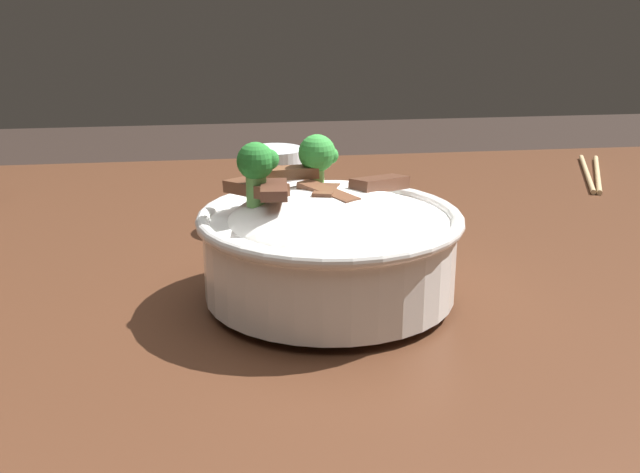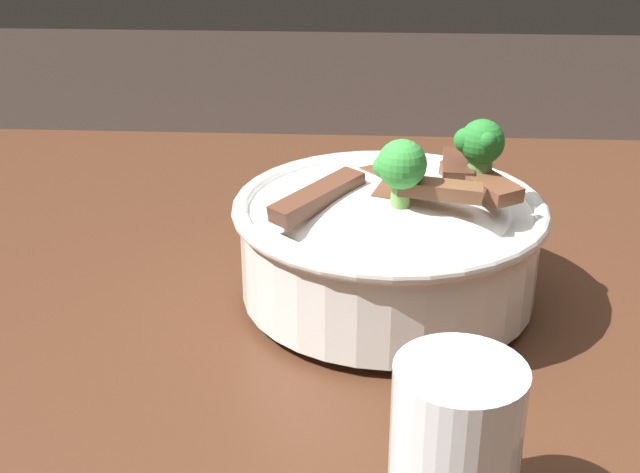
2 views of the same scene
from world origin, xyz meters
TOP-DOWN VIEW (x-y plane):
  - dining_table at (0.00, 0.00)m, footprint 1.47×1.00m
  - rice_bowl at (-0.10, -0.09)m, footprint 0.23×0.23m
  - drinking_glass at (-0.13, 0.14)m, footprint 0.07×0.07m
  - chopsticks_pair at (0.34, 0.32)m, footprint 0.11×0.21m

SIDE VIEW (x-z plane):
  - dining_table at x=0.00m, z-range 0.26..1.00m
  - chopsticks_pair at x=0.34m, z-range 0.74..0.75m
  - drinking_glass at x=-0.13m, z-range 0.74..0.83m
  - rice_bowl at x=-0.10m, z-range 0.73..0.87m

